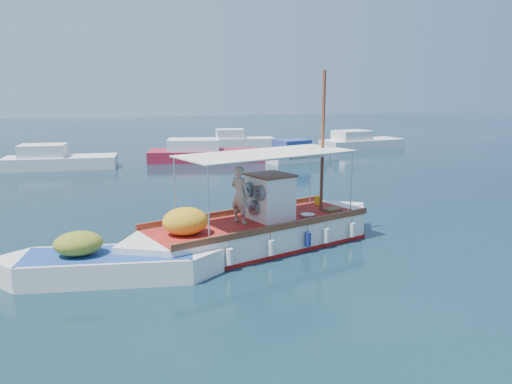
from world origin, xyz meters
name	(u,v)px	position (x,y,z in m)	size (l,w,h in m)	color
ground	(268,247)	(0.00, 0.00, 0.00)	(160.00, 160.00, 0.00)	black
fishing_caique	(257,232)	(-0.34, 0.11, 0.53)	(9.33, 4.64, 5.95)	white
dinghy	(107,266)	(-5.09, -1.23, 0.32)	(6.25, 2.51, 1.55)	white
bg_boat_nw	(57,161)	(-7.86, 19.75, 0.49)	(7.23, 3.12, 1.80)	silver
bg_boat_n	(209,154)	(2.32, 20.22, 0.49)	(9.47, 4.79, 1.80)	maroon
bg_boat_ne	(299,155)	(8.45, 18.08, 0.49)	(5.75, 3.43, 1.80)	silver
bg_boat_e	(360,143)	(16.46, 23.75, 0.49)	(7.60, 3.65, 1.80)	silver
bg_boat_far_n	(238,141)	(6.67, 28.19, 0.49)	(6.20, 2.75, 1.80)	silver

